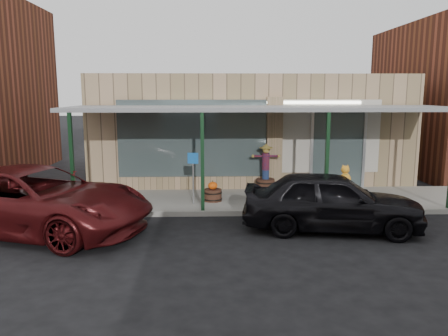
{
  "coord_description": "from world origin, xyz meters",
  "views": [
    {
      "loc": [
        -1.6,
        -10.21,
        3.52
      ],
      "look_at": [
        -1.17,
        2.6,
        1.32
      ],
      "focal_mm": 35.0,
      "sensor_mm": 36.0,
      "label": 1
    }
  ],
  "objects_px": {
    "handicap_sign": "(193,171)",
    "barrel_pumpkin": "(213,194)",
    "barrel_scarecrow": "(266,175)",
    "parked_sedan": "(332,201)",
    "car_maroon": "(34,200)"
  },
  "relations": [
    {
      "from": "barrel_pumpkin",
      "to": "parked_sedan",
      "type": "xyz_separation_m",
      "value": [
        3.05,
        -2.6,
        0.39
      ]
    },
    {
      "from": "handicap_sign",
      "to": "parked_sedan",
      "type": "distance_m",
      "value": 4.3
    },
    {
      "from": "barrel_pumpkin",
      "to": "car_maroon",
      "type": "bearing_deg",
      "value": -151.14
    },
    {
      "from": "handicap_sign",
      "to": "parked_sedan",
      "type": "relative_size",
      "value": 0.33
    },
    {
      "from": "parked_sedan",
      "to": "car_maroon",
      "type": "distance_m",
      "value": 7.62
    },
    {
      "from": "car_maroon",
      "to": "parked_sedan",
      "type": "bearing_deg",
      "value": -73.4
    },
    {
      "from": "handicap_sign",
      "to": "barrel_pumpkin",
      "type": "bearing_deg",
      "value": 42.93
    },
    {
      "from": "car_maroon",
      "to": "handicap_sign",
      "type": "bearing_deg",
      "value": -44.25
    },
    {
      "from": "barrel_scarecrow",
      "to": "handicap_sign",
      "type": "distance_m",
      "value": 3.04
    },
    {
      "from": "barrel_scarecrow",
      "to": "handicap_sign",
      "type": "relative_size",
      "value": 1.04
    },
    {
      "from": "barrel_scarecrow",
      "to": "parked_sedan",
      "type": "bearing_deg",
      "value": -59.72
    },
    {
      "from": "barrel_scarecrow",
      "to": "car_maroon",
      "type": "xyz_separation_m",
      "value": [
        -6.41,
        -3.89,
        0.13
      ]
    },
    {
      "from": "barrel_scarecrow",
      "to": "parked_sedan",
      "type": "distance_m",
      "value": 4.16
    },
    {
      "from": "barrel_pumpkin",
      "to": "car_maroon",
      "type": "height_order",
      "value": "car_maroon"
    },
    {
      "from": "parked_sedan",
      "to": "car_maroon",
      "type": "xyz_separation_m",
      "value": [
        -7.61,
        0.09,
        0.06
      ]
    }
  ]
}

